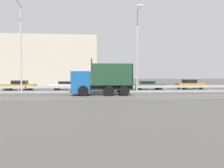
{
  "coord_description": "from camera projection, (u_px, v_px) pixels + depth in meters",
  "views": [
    {
      "loc": [
        -4.52,
        -23.7,
        1.94
      ],
      "look_at": [
        -2.2,
        1.04,
        1.09
      ],
      "focal_mm": 35.0,
      "sensor_mm": 36.0,
      "label": 1
    }
  ],
  "objects": [
    {
      "name": "parked_car_5",
      "position": [
        148.0,
        85.0,
        32.32
      ],
      "size": [
        4.89,
        1.9,
        1.28
      ],
      "rotation": [
        0.0,
        0.0,
        -1.6
      ],
      "color": "#335B33",
      "rests_on": "ground_plane"
    },
    {
      "name": "parked_car_4",
      "position": [
        107.0,
        85.0,
        31.77
      ],
      "size": [
        4.05,
        2.06,
        1.49
      ],
      "rotation": [
        0.0,
        0.0,
        -1.52
      ],
      "color": "navy",
      "rests_on": "ground_plane"
    },
    {
      "name": "lane_strip_1",
      "position": [
        104.0,
        99.0,
        19.06
      ],
      "size": [
        69.59,
        0.16,
        0.01
      ],
      "primitive_type": "cube",
      "color": "silver",
      "rests_on": "ground_plane"
    },
    {
      "name": "street_lamp_1",
      "position": [
        20.0,
        44.0,
        25.63
      ],
      "size": [
        0.71,
        2.58,
        10.51
      ],
      "color": "#ADADB2",
      "rests_on": "ground_plane"
    },
    {
      "name": "street_lamp_2",
      "position": [
        137.0,
        47.0,
        26.6
      ],
      "size": [
        0.71,
        2.53,
        10.13
      ],
      "color": "#ADADB2",
      "rests_on": "ground_plane"
    },
    {
      "name": "median_guardrail",
      "position": [
        126.0,
        87.0,
        28.39
      ],
      "size": [
        69.59,
        0.09,
        0.78
      ],
      "color": "#9EA0A5",
      "rests_on": "ground_plane"
    },
    {
      "name": "ground_plane",
      "position": [
        133.0,
        94.0,
        24.07
      ],
      "size": [
        320.0,
        320.0,
        0.0
      ],
      "primitive_type": "plane",
      "color": "#605E5B"
    },
    {
      "name": "median_island",
      "position": [
        128.0,
        91.0,
        27.04
      ],
      "size": [
        38.27,
        1.1,
        0.18
      ],
      "primitive_type": "cube",
      "color": "gray",
      "rests_on": "ground_plane"
    },
    {
      "name": "parked_car_2",
      "position": [
        19.0,
        85.0,
        31.15
      ],
      "size": [
        4.6,
        1.91,
        1.38
      ],
      "rotation": [
        0.0,
        0.0,
        1.57
      ],
      "color": "#B27A14",
      "rests_on": "ground_plane"
    },
    {
      "name": "lane_strip_0",
      "position": [
        103.0,
        97.0,
        21.08
      ],
      "size": [
        69.59,
        0.16,
        0.01
      ],
      "primitive_type": "cube",
      "color": "silver",
      "rests_on": "ground_plane"
    },
    {
      "name": "background_building_0",
      "position": [
        50.0,
        63.0,
        49.8
      ],
      "size": [
        20.88,
        14.76,
        10.26
      ],
      "primitive_type": "cube",
      "color": "#B7AD99",
      "rests_on": "ground_plane"
    },
    {
      "name": "parked_car_6",
      "position": [
        190.0,
        84.0,
        33.29
      ],
      "size": [
        4.12,
        1.95,
        1.48
      ],
      "rotation": [
        0.0,
        0.0,
        -1.57
      ],
      "color": "#B27A14",
      "rests_on": "ground_plane"
    },
    {
      "name": "parked_car_3",
      "position": [
        67.0,
        85.0,
        31.51
      ],
      "size": [
        4.95,
        1.98,
        1.26
      ],
      "rotation": [
        0.0,
        0.0,
        -1.62
      ],
      "color": "silver",
      "rests_on": "ground_plane"
    },
    {
      "name": "median_road_sign",
      "position": [
        126.0,
        82.0,
        26.97
      ],
      "size": [
        0.69,
        0.16,
        2.39
      ],
      "color": "white",
      "rests_on": "ground_plane"
    },
    {
      "name": "dump_truck",
      "position": [
        95.0,
        83.0,
        22.77
      ],
      "size": [
        6.43,
        2.84,
        3.76
      ],
      "rotation": [
        0.0,
        0.0,
        1.55
      ],
      "color": "#144C8C",
      "rests_on": "ground_plane"
    }
  ]
}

